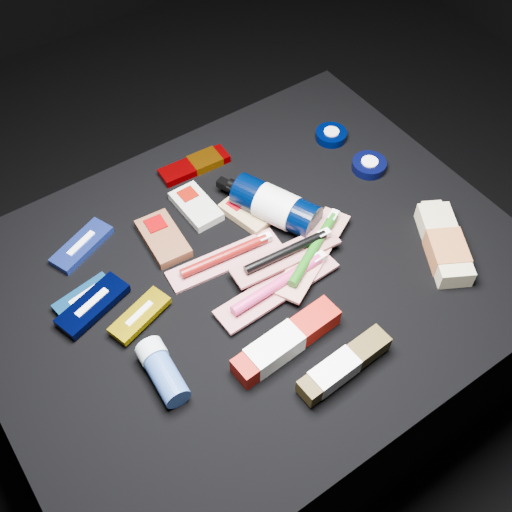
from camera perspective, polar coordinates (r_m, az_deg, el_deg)
ground at (r=1.52m, az=-0.25°, el=-10.29°), size 3.00×3.00×0.00m
cloth_table at (r=1.34m, az=-0.28°, el=-6.34°), size 0.98×0.78×0.40m
luna_bar_0 at (r=1.25m, az=-15.22°, el=0.90°), size 0.13×0.09×0.02m
luna_bar_1 at (r=1.17m, az=-15.04°, el=-3.53°), size 0.11×0.06×0.01m
luna_bar_2 at (r=1.15m, az=-14.30°, el=-4.24°), size 0.14×0.09×0.02m
luna_bar_3 at (r=1.12m, az=-10.29°, el=-5.22°), size 0.12×0.07×0.01m
clif_bar_0 at (r=1.23m, az=-8.34°, el=1.71°), size 0.08×0.13×0.02m
clif_bar_1 at (r=1.27m, az=-5.46°, el=4.55°), size 0.06×0.11×0.02m
clif_bar_2 at (r=1.26m, az=-0.99°, el=3.93°), size 0.08×0.11×0.02m
power_bar at (r=1.35m, az=-5.18°, el=8.15°), size 0.15×0.05×0.02m
lotion_bottle at (r=1.23m, az=1.73°, el=4.49°), size 0.13×0.22×0.07m
cream_tin_upper at (r=1.42m, az=6.69°, el=10.62°), size 0.07×0.07×0.02m
cream_tin_lower at (r=1.36m, az=10.02°, el=7.95°), size 0.07×0.07×0.02m
bodywash_bottle at (r=1.24m, az=16.39°, el=0.93°), size 0.14×0.19×0.04m
deodorant_stick at (r=1.05m, az=-8.33°, el=-10.07°), size 0.05×0.12×0.05m
toothbrush_pack_0 at (r=1.18m, az=-2.67°, el=-0.12°), size 0.23×0.07×0.02m
toothbrush_pack_1 at (r=1.14m, az=2.05°, el=-2.64°), size 0.25×0.06×0.03m
toothbrush_pack_2 at (r=1.18m, az=5.18°, el=0.53°), size 0.23×0.15×0.03m
toothbrush_pack_3 at (r=1.16m, az=2.78°, el=0.23°), size 0.22×0.07×0.02m
toothpaste_carton_red at (r=1.07m, az=2.36°, el=-7.83°), size 0.21×0.06×0.04m
toothpaste_carton_green at (r=1.05m, az=7.54°, el=-9.78°), size 0.18×0.05×0.03m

